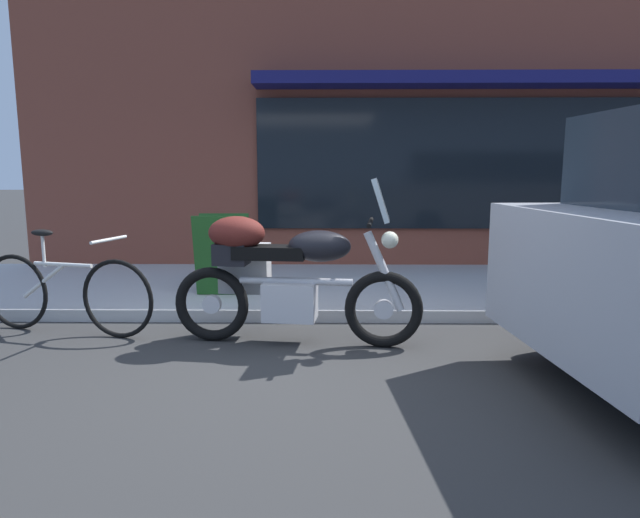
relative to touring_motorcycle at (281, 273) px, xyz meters
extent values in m
plane|color=#303030|center=(0.05, -0.66, -0.61)|extent=(80.00, 80.00, 0.00)
torus|color=black|center=(0.86, -0.13, -0.28)|extent=(0.65, 0.16, 0.65)
cylinder|color=silver|center=(0.86, -0.13, -0.28)|extent=(0.17, 0.08, 0.16)
torus|color=black|center=(-0.60, 0.03, -0.28)|extent=(0.65, 0.16, 0.65)
cylinder|color=silver|center=(-0.60, 0.03, -0.28)|extent=(0.17, 0.08, 0.16)
cube|color=silver|center=(0.08, -0.04, -0.23)|extent=(0.47, 0.35, 0.32)
cylinder|color=silver|center=(0.13, -0.05, -0.06)|extent=(0.96, 0.17, 0.06)
ellipsoid|color=black|center=(0.32, -0.07, 0.24)|extent=(0.55, 0.34, 0.26)
cube|color=black|center=(-0.09, -0.02, 0.18)|extent=(0.62, 0.30, 0.11)
cube|color=black|center=(-0.42, 0.01, 0.16)|extent=(0.30, 0.25, 0.18)
cylinder|color=silver|center=(0.86, -0.13, 0.04)|extent=(0.35, 0.11, 0.67)
cylinder|color=black|center=(0.74, -0.12, 0.44)|extent=(0.10, 0.62, 0.04)
cube|color=silver|center=(0.82, -0.12, 0.62)|extent=(0.18, 0.33, 0.35)
sphere|color=#EAEACC|center=(0.90, -0.13, 0.30)|extent=(0.14, 0.14, 0.14)
cube|color=#BCBCBC|center=(-0.34, 0.25, 0.00)|extent=(0.46, 0.25, 0.44)
cube|color=black|center=(-0.34, 0.36, 0.00)|extent=(0.37, 0.06, 0.03)
ellipsoid|color=#591E19|center=(-0.37, 0.01, 0.34)|extent=(0.51, 0.37, 0.28)
torus|color=black|center=(-1.44, 0.10, -0.25)|extent=(0.69, 0.21, 0.70)
torus|color=black|center=(-2.49, 0.37, -0.25)|extent=(0.69, 0.21, 0.70)
cylinder|color=silver|center=(-1.97, 0.24, 0.03)|extent=(0.59, 0.18, 0.04)
cylinder|color=silver|center=(-2.18, 0.29, -0.13)|extent=(0.46, 0.15, 0.34)
cylinder|color=silver|center=(-2.16, 0.29, 0.15)|extent=(0.03, 0.03, 0.30)
ellipsoid|color=black|center=(-2.16, 0.29, 0.31)|extent=(0.24, 0.15, 0.06)
cylinder|color=silver|center=(-1.49, 0.12, 0.27)|extent=(0.15, 0.47, 0.03)
cylinder|color=black|center=(2.47, -0.26, -0.28)|extent=(0.68, 0.27, 0.66)
cube|color=#1E511E|center=(-0.76, 1.23, -0.05)|extent=(0.55, 0.18, 0.87)
cube|color=#1E511E|center=(-0.76, 1.45, -0.05)|extent=(0.55, 0.18, 0.87)
camera|label=1|loc=(0.38, -4.56, 0.85)|focal=30.92mm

